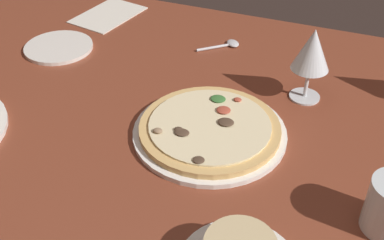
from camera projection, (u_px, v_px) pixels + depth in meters
dining_table at (175, 138)px, 94.50cm from camera, size 150.00×110.00×4.00cm
pizza_main at (210, 130)px, 91.49cm from camera, size 29.37×29.37×3.33cm
wine_glass_far at (312, 52)px, 95.62cm from camera, size 7.75×7.75×15.90cm
side_plate at (59, 47)px, 118.77cm from camera, size 16.71×16.71×0.90cm
paper_menu at (108, 15)px, 134.19cm from camera, size 16.52×21.54×0.30cm
spoon at (228, 45)px, 119.88cm from camera, size 10.05×9.19×1.00cm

